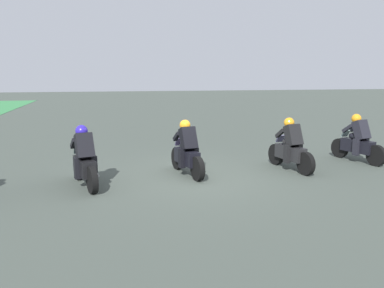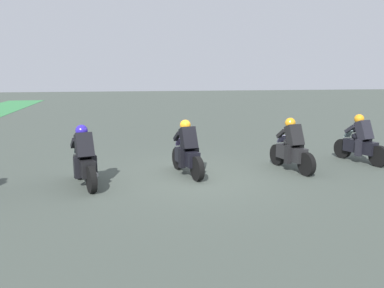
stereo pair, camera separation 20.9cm
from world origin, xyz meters
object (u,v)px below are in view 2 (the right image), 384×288
Objects in this scene: rider_lane_b at (292,149)px; rider_lane_d at (84,161)px; rider_lane_c at (187,152)px; rider_lane_a at (361,143)px.

rider_lane_b and rider_lane_d have the same top height.
rider_lane_c and rider_lane_d have the same top height.
rider_lane_b is at bearing -103.15° from rider_lane_c.
rider_lane_a is at bearing -96.96° from rider_lane_c.
rider_lane_c is (0.13, 3.04, 0.00)m from rider_lane_b.
rider_lane_d is at bearing 90.07° from rider_lane_c.
rider_lane_b is 1.00× the size of rider_lane_c.
rider_lane_b is at bearing 87.79° from rider_lane_a.
rider_lane_a is 0.99× the size of rider_lane_b.
rider_lane_a and rider_lane_c have the same top height.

